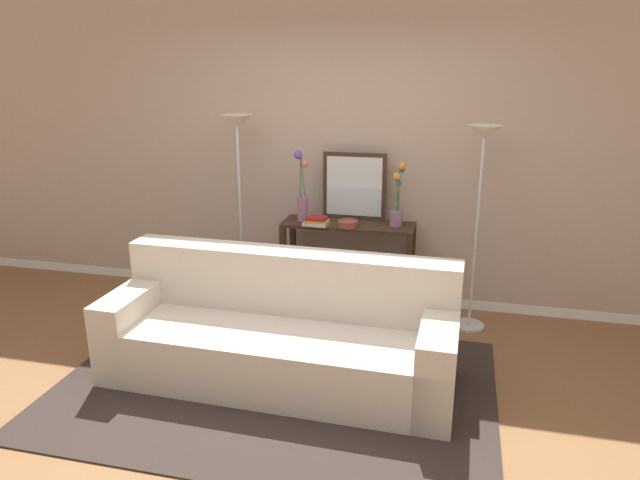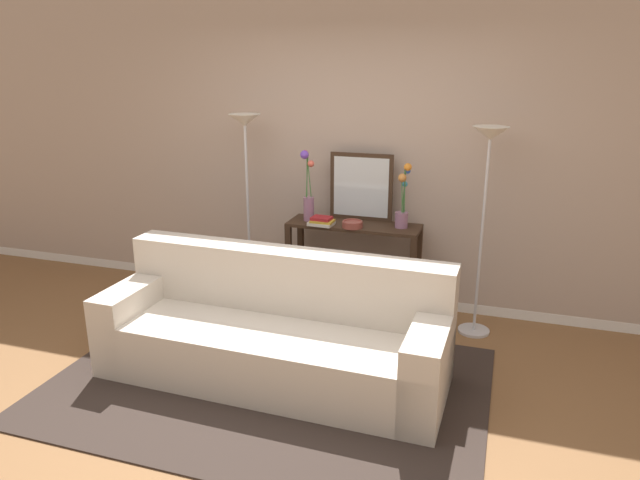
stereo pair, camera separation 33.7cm
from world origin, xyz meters
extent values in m
cube|color=brown|center=(0.00, 0.00, -0.01)|extent=(16.00, 16.00, 0.02)
cube|color=white|center=(0.00, 2.09, 0.04)|extent=(12.00, 0.15, 0.09)
cube|color=#B29E8E|center=(0.00, 2.09, 1.50)|extent=(12.00, 0.14, 2.82)
cube|color=#332823|center=(-0.15, 0.33, 0.01)|extent=(3.01, 2.03, 0.01)
cube|color=beige|center=(-0.15, 0.43, 0.21)|extent=(2.46, 0.90, 0.42)
cube|color=beige|center=(-0.14, 0.72, 0.65)|extent=(2.45, 0.31, 0.46)
cube|color=beige|center=(-1.25, 0.45, 0.30)|extent=(0.26, 0.86, 0.60)
cube|color=beige|center=(0.95, 0.40, 0.30)|extent=(0.26, 0.86, 0.60)
cube|color=#382619|center=(0.09, 1.74, 0.81)|extent=(1.15, 0.37, 0.03)
cube|color=#382619|center=(0.09, 1.74, 0.15)|extent=(1.06, 0.31, 0.01)
cube|color=#382619|center=(-0.46, 1.58, 0.40)|extent=(0.05, 0.05, 0.80)
cube|color=#382619|center=(0.64, 1.58, 0.40)|extent=(0.05, 0.05, 0.80)
cube|color=#382619|center=(-0.46, 1.89, 0.40)|extent=(0.05, 0.05, 0.80)
cube|color=#382619|center=(0.64, 1.89, 0.40)|extent=(0.05, 0.05, 0.80)
cylinder|color=silver|center=(-0.87, 1.65, 0.01)|extent=(0.26, 0.26, 0.02)
cylinder|color=silver|center=(-0.87, 1.65, 0.83)|extent=(0.02, 0.02, 1.62)
cone|color=silver|center=(-0.87, 1.65, 1.69)|extent=(0.28, 0.28, 0.10)
cylinder|color=silver|center=(1.17, 1.65, 0.01)|extent=(0.26, 0.26, 0.02)
cylinder|color=silver|center=(1.17, 1.65, 0.82)|extent=(0.02, 0.02, 1.59)
cone|color=silver|center=(1.17, 1.65, 1.66)|extent=(0.28, 0.28, 0.10)
cube|color=#382619|center=(0.11, 1.89, 1.12)|extent=(0.56, 0.02, 0.59)
cube|color=silver|center=(0.11, 1.88, 1.12)|extent=(0.49, 0.01, 0.52)
cylinder|color=gray|center=(-0.32, 1.72, 0.93)|extent=(0.09, 0.09, 0.21)
cylinder|color=#3D7538|center=(-0.33, 1.72, 1.22)|extent=(0.01, 0.03, 0.37)
sphere|color=#6B42C4|center=(-0.35, 1.72, 1.41)|extent=(0.07, 0.07, 0.07)
cylinder|color=#3D7538|center=(-0.31, 1.72, 1.19)|extent=(0.03, 0.04, 0.30)
sphere|color=#E75F4D|center=(-0.29, 1.70, 1.34)|extent=(0.06, 0.06, 0.06)
cylinder|color=#3D7538|center=(-0.33, 1.72, 1.23)|extent=(0.01, 0.05, 0.38)
sphere|color=#D7478C|center=(-0.35, 1.73, 1.42)|extent=(0.06, 0.06, 0.06)
cylinder|color=gray|center=(0.50, 1.76, 0.89)|extent=(0.11, 0.11, 0.13)
cylinder|color=#3D7538|center=(0.52, 1.76, 1.13)|extent=(0.02, 0.02, 0.35)
sphere|color=blue|center=(0.53, 1.77, 1.31)|extent=(0.05, 0.05, 0.05)
cylinder|color=#3D7538|center=(0.50, 1.74, 1.11)|extent=(0.02, 0.01, 0.30)
sphere|color=#CA7F3B|center=(0.50, 1.72, 1.26)|extent=(0.07, 0.07, 0.07)
cylinder|color=#3D7538|center=(0.52, 1.75, 1.15)|extent=(0.01, 0.03, 0.39)
sphere|color=orange|center=(0.54, 1.75, 1.35)|extent=(0.07, 0.07, 0.07)
cylinder|color=#3D7538|center=(0.51, 1.77, 1.08)|extent=(0.03, 0.01, 0.24)
sphere|color=#4099BF|center=(0.51, 1.79, 1.19)|extent=(0.05, 0.05, 0.05)
cylinder|color=brown|center=(0.11, 1.62, 0.85)|extent=(0.17, 0.17, 0.05)
torus|color=brown|center=(0.11, 1.62, 0.88)|extent=(0.17, 0.17, 0.01)
cube|color=silver|center=(-0.17, 1.61, 0.84)|extent=(0.22, 0.17, 0.03)
cube|color=gold|center=(-0.16, 1.61, 0.86)|extent=(0.20, 0.14, 0.02)
cube|color=maroon|center=(-0.16, 1.62, 0.88)|extent=(0.17, 0.14, 0.03)
cube|color=#236033|center=(-0.37, 1.74, 0.06)|extent=(0.03, 0.15, 0.12)
cube|color=#B77F33|center=(-0.34, 1.74, 0.06)|extent=(0.03, 0.17, 0.12)
cube|color=#1E7075|center=(-0.30, 1.74, 0.06)|extent=(0.03, 0.17, 0.13)
cube|color=slate|center=(-0.26, 1.74, 0.06)|extent=(0.05, 0.16, 0.12)
cube|color=maroon|center=(-0.21, 1.74, 0.06)|extent=(0.03, 0.17, 0.12)
cube|color=#2D2D33|center=(-0.18, 1.74, 0.05)|extent=(0.02, 0.13, 0.10)
cube|color=#BC3328|center=(-0.14, 1.74, 0.06)|extent=(0.05, 0.15, 0.13)
cube|color=navy|center=(-0.09, 1.74, 0.05)|extent=(0.04, 0.14, 0.10)
cube|color=silver|center=(-0.06, 1.74, 0.06)|extent=(0.03, 0.14, 0.11)
camera|label=1|loc=(1.01, -3.10, 2.21)|focal=32.90mm
camera|label=2|loc=(1.33, -3.01, 2.21)|focal=32.90mm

